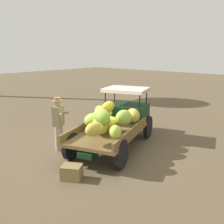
# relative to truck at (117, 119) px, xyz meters

# --- Properties ---
(ground_plane) EXTENTS (60.00, 60.00, 0.00)m
(ground_plane) POSITION_rel_truck_xyz_m (-0.69, -0.03, -0.93)
(ground_plane) COLOR brown
(truck) EXTENTS (4.66, 2.85, 1.85)m
(truck) POSITION_rel_truck_xyz_m (0.00, 0.00, 0.00)
(truck) COLOR black
(truck) RESTS_ON ground
(farmer) EXTENTS (0.57, 0.54, 1.74)m
(farmer) POSITION_rel_truck_xyz_m (-1.58, 1.13, 0.06)
(farmer) COLOR #BDB19B
(farmer) RESTS_ON ground
(wooden_crate) EXTENTS (0.59, 0.63, 0.37)m
(wooden_crate) POSITION_rel_truck_xyz_m (-2.63, -0.74, -0.74)
(wooden_crate) COLOR olive
(wooden_crate) RESTS_ON ground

